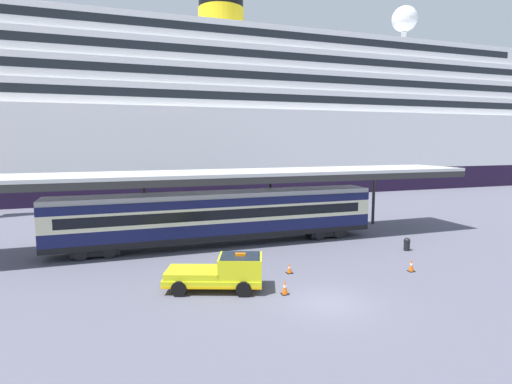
{
  "coord_description": "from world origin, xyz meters",
  "views": [
    {
      "loc": [
        -9.63,
        -17.03,
        7.91
      ],
      "look_at": [
        -0.7,
        8.97,
        4.5
      ],
      "focal_mm": 28.53,
      "sensor_mm": 36.0,
      "label": 1
    }
  ],
  "objects": [
    {
      "name": "traffic_cone_near",
      "position": [
        -1.59,
        1.74,
        0.37
      ],
      "size": [
        0.36,
        0.36,
        0.75
      ],
      "color": "black",
      "rests_on": "ground"
    },
    {
      "name": "cruise_ship",
      "position": [
        3.61,
        49.12,
        11.55
      ],
      "size": [
        139.26,
        23.86,
        35.06
      ],
      "color": "black",
      "rests_on": "ground"
    },
    {
      "name": "train_carriage",
      "position": [
        -2.34,
        12.81,
        2.31
      ],
      "size": [
        24.69,
        2.81,
        4.11
      ],
      "color": "black",
      "rests_on": "ground"
    },
    {
      "name": "traffic_cone_mid",
      "position": [
        7.21,
        2.69,
        0.39
      ],
      "size": [
        0.36,
        0.36,
        0.79
      ],
      "color": "black",
      "rests_on": "ground"
    },
    {
      "name": "traffic_cone_far",
      "position": [
        0.02,
        4.82,
        0.3
      ],
      "size": [
        0.36,
        0.36,
        0.61
      ],
      "color": "black",
      "rests_on": "ground"
    },
    {
      "name": "platform_canopy",
      "position": [
        -2.34,
        13.2,
        5.41
      ],
      "size": [
        42.6,
        5.94,
        5.63
      ],
      "color": "beige",
      "rests_on": "ground"
    },
    {
      "name": "ground_plane",
      "position": [
        0.0,
        0.0,
        0.0
      ],
      "size": [
        400.0,
        400.0,
        0.0
      ],
      "primitive_type": "plane",
      "color": "#535362"
    },
    {
      "name": "service_truck",
      "position": [
        -4.46,
        3.46,
        0.99
      ],
      "size": [
        5.58,
        3.66,
        2.02
      ],
      "color": "yellow",
      "rests_on": "ground"
    },
    {
      "name": "quay_bollard",
      "position": [
        10.22,
        6.8,
        0.52
      ],
      "size": [
        0.48,
        0.48,
        0.96
      ],
      "color": "black",
      "rests_on": "ground"
    }
  ]
}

